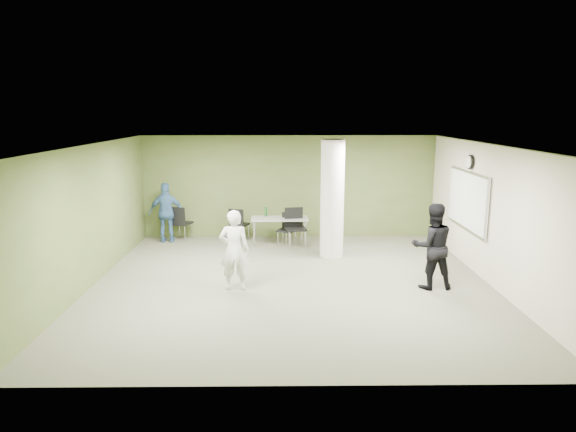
{
  "coord_description": "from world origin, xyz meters",
  "views": [
    {
      "loc": [
        -0.19,
        -9.97,
        3.44
      ],
      "look_at": [
        -0.06,
        1.0,
        1.19
      ],
      "focal_mm": 32.0,
      "sensor_mm": 36.0,
      "label": 1
    }
  ],
  "objects_px": {
    "man_blue": "(167,213)",
    "chair_back_left": "(180,221)",
    "man_black": "(432,246)",
    "woman_white": "(234,250)",
    "folding_table": "(280,220)"
  },
  "relations": [
    {
      "from": "man_black",
      "to": "man_blue",
      "type": "relative_size",
      "value": 1.07
    },
    {
      "from": "woman_white",
      "to": "man_black",
      "type": "relative_size",
      "value": 0.93
    },
    {
      "from": "man_black",
      "to": "chair_back_left",
      "type": "bearing_deg",
      "value": -37.31
    },
    {
      "from": "folding_table",
      "to": "woman_white",
      "type": "xyz_separation_m",
      "value": [
        -0.86,
        -3.52,
        0.14
      ]
    },
    {
      "from": "chair_back_left",
      "to": "man_black",
      "type": "height_order",
      "value": "man_black"
    },
    {
      "from": "man_black",
      "to": "woman_white",
      "type": "bearing_deg",
      "value": -2.44
    },
    {
      "from": "man_black",
      "to": "man_blue",
      "type": "xyz_separation_m",
      "value": [
        -6.0,
        3.72,
        -0.05
      ]
    },
    {
      "from": "folding_table",
      "to": "man_black",
      "type": "height_order",
      "value": "man_black"
    },
    {
      "from": "folding_table",
      "to": "man_black",
      "type": "xyz_separation_m",
      "value": [
        3.01,
        -3.48,
        0.2
      ]
    },
    {
      "from": "woman_white",
      "to": "man_blue",
      "type": "xyz_separation_m",
      "value": [
        -2.13,
        3.76,
        0.0
      ]
    },
    {
      "from": "folding_table",
      "to": "man_blue",
      "type": "distance_m",
      "value": 3.01
    },
    {
      "from": "man_blue",
      "to": "chair_back_left",
      "type": "bearing_deg",
      "value": -156.35
    },
    {
      "from": "woman_white",
      "to": "man_black",
      "type": "height_order",
      "value": "man_black"
    },
    {
      "from": "folding_table",
      "to": "man_black",
      "type": "bearing_deg",
      "value": -49.63
    },
    {
      "from": "folding_table",
      "to": "man_black",
      "type": "relative_size",
      "value": 0.87
    }
  ]
}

